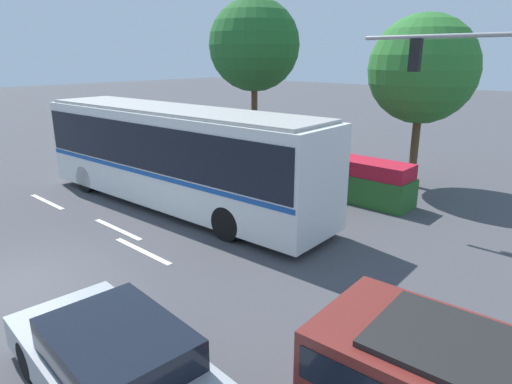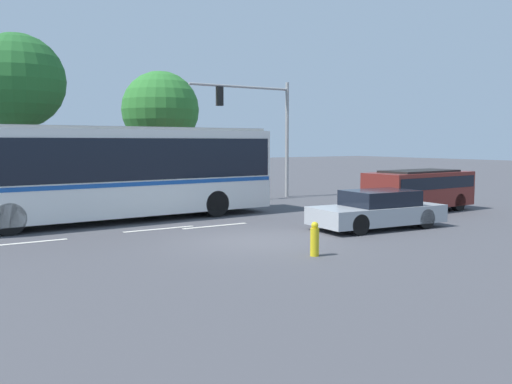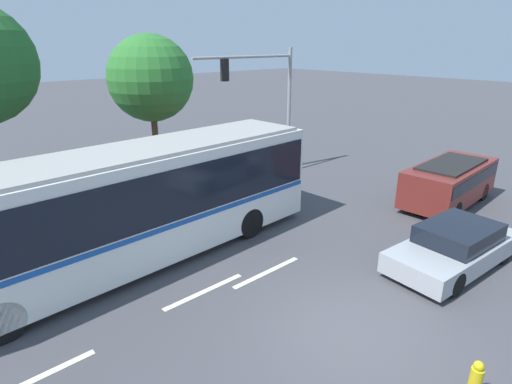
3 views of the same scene
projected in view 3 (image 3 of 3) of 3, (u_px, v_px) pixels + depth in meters
ground_plane at (347, 332)px, 9.21m from camera, size 140.00×140.00×0.00m
city_bus at (136, 200)px, 11.61m from camera, size 11.74×2.98×3.36m
sedan_foreground at (455, 246)px, 11.79m from camera, size 4.61×2.19×1.25m
suv_left_lane at (449, 180)px, 16.21m from camera, size 4.87×2.19×1.69m
traffic_light_pole at (269, 92)px, 19.16m from camera, size 5.61×0.24×5.84m
flowering_hedge at (137, 182)px, 16.76m from camera, size 7.81×1.27×1.50m
street_tree_centre at (151, 79)px, 19.27m from camera, size 3.99×3.99×6.48m
fire_hydrant at (475, 382)px, 7.33m from camera, size 0.22×0.22×0.86m
lane_stripe_near at (32, 381)px, 7.88m from camera, size 2.40×0.16×0.01m
lane_stripe_mid at (267, 272)px, 11.60m from camera, size 2.40×0.16×0.01m
lane_stripe_far at (204, 292)px, 10.70m from camera, size 2.40×0.16×0.01m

